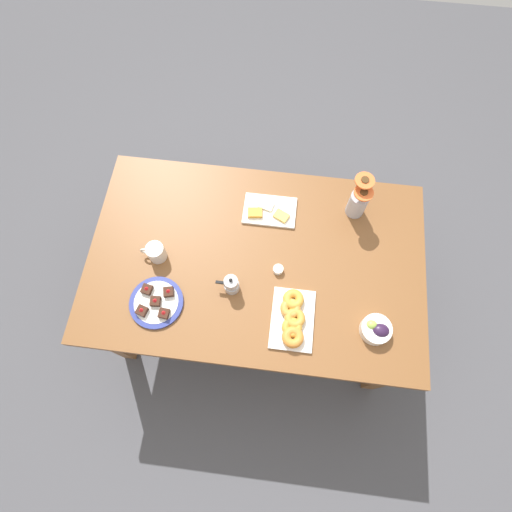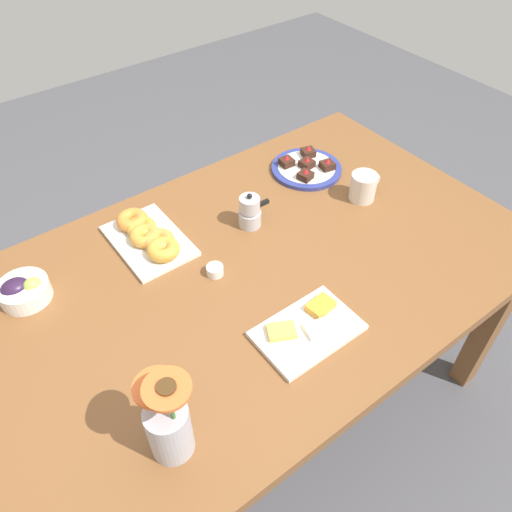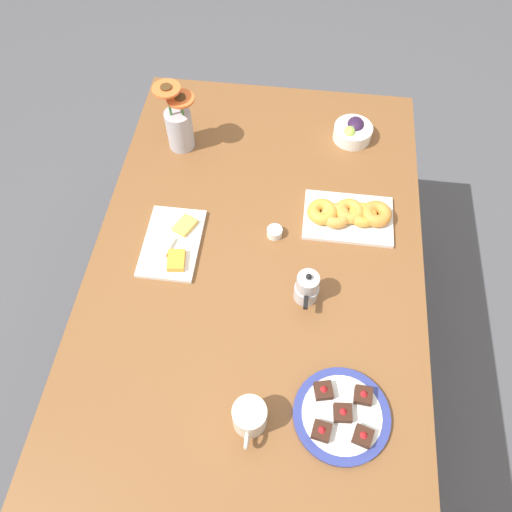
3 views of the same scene
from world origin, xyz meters
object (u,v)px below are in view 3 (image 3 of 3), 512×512
object	(u,v)px
flower_vase	(179,126)
moka_pot	(307,288)
coffee_mug	(250,417)
jam_cup_honey	(275,232)
dining_table	(256,277)
croissant_platter	(349,215)
grape_bowl	(353,131)
dessert_plate	(342,415)
cheese_platter	(173,243)

from	to	relation	value
flower_vase	moka_pot	world-z (taller)	flower_vase
coffee_mug	flower_vase	xyz separation A→B (m)	(-0.92, -0.36, 0.04)
jam_cup_honey	flower_vase	distance (m)	0.50
jam_cup_honey	flower_vase	world-z (taller)	flower_vase
coffee_mug	moka_pot	world-z (taller)	moka_pot
dining_table	croissant_platter	world-z (taller)	croissant_platter
grape_bowl	dessert_plate	distance (m)	0.98
dining_table	jam_cup_honey	distance (m)	0.16
dessert_plate	jam_cup_honey	bearing A→B (deg)	-157.25
cheese_platter	croissant_platter	bearing A→B (deg)	107.11
dining_table	grape_bowl	size ratio (longest dim) A/B	11.90
grape_bowl	moka_pot	bearing A→B (deg)	-10.37
dining_table	coffee_mug	xyz separation A→B (m)	(0.46, 0.04, 0.13)
dessert_plate	moka_pot	distance (m)	0.35
dessert_plate	flower_vase	world-z (taller)	flower_vase
jam_cup_honey	flower_vase	xyz separation A→B (m)	(-0.34, -0.36, 0.07)
dessert_plate	moka_pot	xyz separation A→B (m)	(-0.33, -0.11, 0.04)
grape_bowl	dessert_plate	xyz separation A→B (m)	(0.98, -0.01, -0.02)
cheese_platter	flower_vase	distance (m)	0.43
cheese_platter	jam_cup_honey	distance (m)	0.31
dining_table	flower_vase	xyz separation A→B (m)	(-0.45, -0.32, 0.17)
grape_bowl	cheese_platter	xyz separation A→B (m)	(0.53, -0.54, -0.02)
flower_vase	croissant_platter	bearing A→B (deg)	66.29
jam_cup_honey	moka_pot	world-z (taller)	moka_pot
dining_table	cheese_platter	size ratio (longest dim) A/B	6.15
jam_cup_honey	dessert_plate	size ratio (longest dim) A/B	0.20
coffee_mug	dessert_plate	world-z (taller)	coffee_mug
cheese_platter	dessert_plate	bearing A→B (deg)	49.21
croissant_platter	dessert_plate	world-z (taller)	same
grape_bowl	coffee_mug	bearing A→B (deg)	-12.83
coffee_mug	jam_cup_honey	distance (m)	0.58
dining_table	croissant_platter	distance (m)	0.35
grape_bowl	flower_vase	size ratio (longest dim) A/B	0.53
grape_bowl	flower_vase	xyz separation A→B (m)	(0.11, -0.59, 0.06)
dessert_plate	flower_vase	distance (m)	1.06
grape_bowl	dessert_plate	world-z (taller)	grape_bowl
coffee_mug	cheese_platter	xyz separation A→B (m)	(-0.50, -0.30, -0.04)
moka_pot	cheese_platter	bearing A→B (deg)	-106.93
grape_bowl	moka_pot	distance (m)	0.67
jam_cup_honey	dessert_plate	xyz separation A→B (m)	(0.53, 0.22, -0.00)
grape_bowl	croissant_platter	bearing A→B (deg)	-0.87
jam_cup_honey	dessert_plate	bearing A→B (deg)	22.75
croissant_platter	jam_cup_honey	xyz separation A→B (m)	(0.09, -0.22, -0.01)
dining_table	jam_cup_honey	bearing A→B (deg)	157.90
dessert_plate	moka_pot	size ratio (longest dim) A/B	2.06
croissant_platter	coffee_mug	bearing A→B (deg)	-19.06
flower_vase	moka_pot	bearing A→B (deg)	40.77
coffee_mug	cheese_platter	size ratio (longest dim) A/B	0.46
grape_bowl	croissant_platter	size ratio (longest dim) A/B	0.46
moka_pot	jam_cup_honey	bearing A→B (deg)	-151.48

